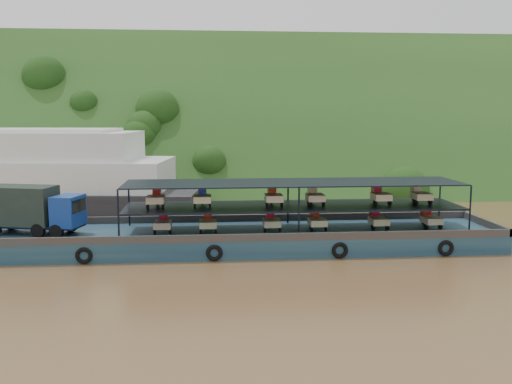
{
  "coord_description": "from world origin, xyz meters",
  "views": [
    {
      "loc": [
        -5.71,
        -40.26,
        9.3
      ],
      "look_at": [
        -2.0,
        3.0,
        3.2
      ],
      "focal_mm": 40.0,
      "sensor_mm": 36.0,
      "label": 1
    }
  ],
  "objects": [
    {
      "name": "hillside",
      "position": [
        0.0,
        36.0,
        0.0
      ],
      "size": [
        140.0,
        39.6,
        39.6
      ],
      "primitive_type": "cube",
      "rotation": [
        0.79,
        0.0,
        0.0
      ],
      "color": "#1D3B15",
      "rests_on": "ground"
    },
    {
      "name": "ground",
      "position": [
        0.0,
        0.0,
        0.0
      ],
      "size": [
        160.0,
        160.0,
        0.0
      ],
      "primitive_type": "plane",
      "color": "brown",
      "rests_on": "ground"
    },
    {
      "name": "cargo_barge",
      "position": [
        -4.32,
        -1.82,
        1.1
      ],
      "size": [
        35.0,
        7.18,
        4.54
      ],
      "color": "#132B44",
      "rests_on": "ground"
    }
  ]
}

